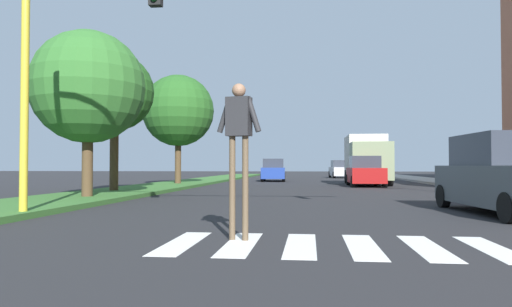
# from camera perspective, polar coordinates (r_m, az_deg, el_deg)

# --- Properties ---
(ground_plane) EXTENTS (140.00, 140.00, 0.00)m
(ground_plane) POSITION_cam_1_polar(r_m,az_deg,el_deg) (28.23, 7.22, -3.89)
(ground_plane) COLOR #262628
(crosswalk) EXTENTS (4.95, 2.20, 0.01)m
(crosswalk) POSITION_cam_1_polar(r_m,az_deg,el_deg) (7.07, 9.21, -11.05)
(crosswalk) COLOR silver
(crosswalk) RESTS_ON ground_plane
(median_strip) EXTENTS (3.42, 64.00, 0.15)m
(median_strip) POSITION_cam_1_polar(r_m,az_deg,el_deg) (27.38, -10.10, -3.79)
(median_strip) COLOR #386B2D
(median_strip) RESTS_ON ground_plane
(tree_mid) EXTENTS (3.82, 3.82, 5.61)m
(tree_mid) POSITION_cam_1_polar(r_m,az_deg,el_deg) (16.92, -19.84, 7.61)
(tree_mid) COLOR #4C3823
(tree_mid) RESTS_ON median_strip
(tree_far) EXTENTS (3.29, 3.29, 5.80)m
(tree_far) POSITION_cam_1_polar(r_m,az_deg,el_deg) (20.75, -16.91, 7.14)
(tree_far) COLOR #4C3823
(tree_far) RESTS_ON median_strip
(tree_distant) EXTENTS (4.20, 4.20, 6.37)m
(tree_distant) POSITION_cam_1_polar(r_m,az_deg,el_deg) (27.90, -9.49, 5.17)
(tree_distant) COLOR #4C3823
(tree_distant) RESTS_ON median_strip
(sidewalk_right) EXTENTS (3.00, 64.00, 0.15)m
(sidewalk_right) POSITION_cam_1_polar(r_m,az_deg,el_deg) (27.73, 25.57, -3.64)
(sidewalk_right) COLOR #9E9991
(sidewalk_right) RESTS_ON ground_plane
(traffic_light_gantry) EXTENTS (10.29, 0.30, 6.00)m
(traffic_light_gantry) POSITION_cam_1_polar(r_m,az_deg,el_deg) (10.89, -11.91, 15.81)
(traffic_light_gantry) COLOR gold
(traffic_light_gantry) RESTS_ON median_strip
(pedestrian_performer) EXTENTS (0.75, 0.31, 2.49)m
(pedestrian_performer) POSITION_cam_1_polar(r_m,az_deg,el_deg) (7.42, -2.12, 2.24)
(pedestrian_performer) COLOR brown
(pedestrian_performer) RESTS_ON ground_plane
(suv_crossing) EXTENTS (2.28, 4.73, 1.97)m
(suv_crossing) POSITION_cam_1_polar(r_m,az_deg,el_deg) (12.92, 28.22, -2.42)
(suv_crossing) COLOR #474C51
(suv_crossing) RESTS_ON ground_plane
(sedan_midblock) EXTENTS (1.91, 4.28, 1.74)m
(sedan_midblock) POSITION_cam_1_polar(r_m,az_deg,el_deg) (27.58, 13.20, -2.25)
(sedan_midblock) COLOR maroon
(sedan_midblock) RESTS_ON ground_plane
(sedan_distant) EXTENTS (1.98, 4.22, 1.70)m
(sedan_distant) POSITION_cam_1_polar(r_m,az_deg,el_deg) (35.58, 2.15, -2.14)
(sedan_distant) COLOR navy
(sedan_distant) RESTS_ON ground_plane
(sedan_far_horizon) EXTENTS (2.10, 4.14, 1.72)m
(sedan_far_horizon) POSITION_cam_1_polar(r_m,az_deg,el_deg) (46.06, 10.24, -1.96)
(sedan_far_horizon) COLOR #B7B7BC
(sedan_far_horizon) RESTS_ON ground_plane
(truck_box_delivery) EXTENTS (2.40, 6.20, 3.10)m
(truck_box_delivery) POSITION_cam_1_polar(r_m,az_deg,el_deg) (30.05, 13.35, -0.60)
(truck_box_delivery) COLOR gray
(truck_box_delivery) RESTS_ON ground_plane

